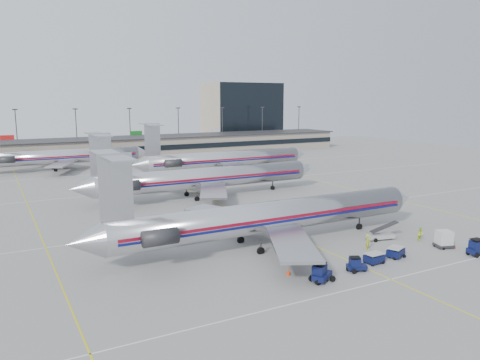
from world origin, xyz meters
TOP-DOWN VIEW (x-y plane):
  - ground at (0.00, 0.00)m, footprint 260.00×260.00m
  - apron_markings at (0.00, 10.00)m, footprint 160.00×0.15m
  - terminal at (0.00, 97.97)m, footprint 162.00×17.00m
  - light_mast_row at (0.00, 112.00)m, footprint 163.60×0.40m
  - distant_building at (62.00, 128.00)m, footprint 30.00×20.00m
  - jet_foreground at (-5.49, -2.21)m, footprint 49.06×28.89m
  - jet_second_row at (-0.50, 28.63)m, footprint 49.07×28.89m
  - jet_third_row at (15.01, 51.26)m, footprint 47.64×29.31m
  - jet_back_row at (-18.53, 77.91)m, footprint 44.64×27.46m
  - tug_left at (-6.75, -15.11)m, footprint 2.79×2.31m
  - tug_center at (-1.65, -14.60)m, footprint 2.31×1.81m
  - tug_right at (14.59, -17.41)m, footprint 2.61×1.45m
  - cart_inner at (1.90, -13.67)m, footprint 2.20×1.58m
  - cart_outer at (5.62, -13.32)m, footprint 2.55×2.18m
  - uld_container at (13.73, -13.49)m, footprint 2.47×2.26m
  - belt_loader at (9.29, -7.29)m, footprint 4.51×2.13m
  - ramp_worker_near at (4.73, -9.69)m, footprint 0.83×0.80m
  - ramp_worker_far at (13.44, -10.16)m, footprint 0.89×0.72m
  - cone_right at (14.66, -14.36)m, footprint 0.50×0.50m
  - cone_left at (-8.56, -11.98)m, footprint 0.56×0.56m

SIDE VIEW (x-z plane):
  - ground at x=0.00m, z-range 0.00..0.00m
  - apron_markings at x=0.00m, z-range 0.00..0.02m
  - cone_right at x=14.66m, z-range 0.00..0.53m
  - cone_left at x=-8.56m, z-range 0.00..0.69m
  - belt_loader at x=9.29m, z-range -0.54..1.77m
  - cart_inner at x=1.90m, z-range 0.04..1.24m
  - cart_outer at x=5.62m, z-range 0.04..1.26m
  - tug_center at x=-1.65m, z-range -0.07..1.61m
  - ramp_worker_far at x=13.44m, z-range 0.00..1.75m
  - tug_left at x=-6.75m, z-range -0.09..1.95m
  - tug_right at x=14.59m, z-range -0.09..1.96m
  - ramp_worker_near at x=4.73m, z-range 0.00..1.91m
  - uld_container at x=13.73m, z-range 0.01..2.16m
  - terminal at x=0.00m, z-range 0.03..6.28m
  - jet_back_row at x=-18.53m, z-range -2.56..9.65m
  - jet_foreground at x=-5.49m, z-range -2.69..10.15m
  - jet_second_row at x=-0.50m, z-range -2.69..10.15m
  - jet_third_row at x=15.01m, z-range -2.73..10.30m
  - light_mast_row at x=0.00m, z-range 0.94..16.22m
  - distant_building at x=62.00m, z-range 0.00..25.00m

